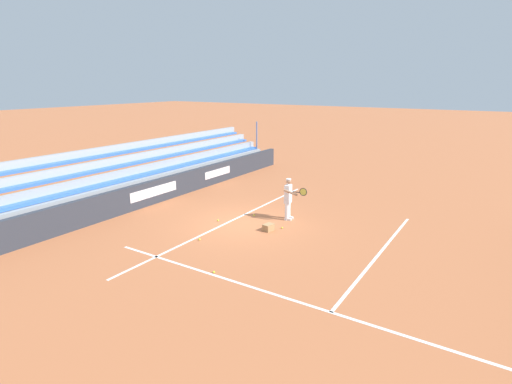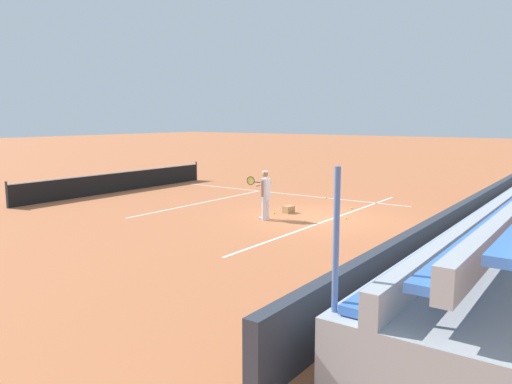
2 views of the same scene
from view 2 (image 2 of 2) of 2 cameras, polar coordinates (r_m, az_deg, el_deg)
The scene contains 13 objects.
ground_plane at distance 18.01m, azimuth 7.14°, elevation -2.91°, with size 160.00×160.00×0.00m, color #B7663D.
court_baseline_white at distance 17.78m, azimuth 8.56°, elevation -3.08°, with size 12.00×0.10×0.01m, color white.
court_sideline_white at distance 23.49m, azimuth 3.35°, elevation -0.19°, with size 0.10×12.00×0.01m, color white.
court_service_line_white at distance 21.13m, azimuth -6.08°, elevation -1.20°, with size 8.22×0.10×0.01m, color white.
back_wall_sponsor_board at distance 16.19m, azimuth 22.82°, elevation -2.82°, with size 21.84×0.25×1.10m.
tennis_player at distance 17.36m, azimuth 1.01°, elevation -0.28°, with size 0.59×1.03×1.71m.
ball_box_cardboard at distance 18.75m, azimuth 3.74°, elevation -2.01°, with size 0.40×0.30×0.26m, color #A87F51.
tennis_ball_on_baseline at distance 19.91m, azimuth 10.87°, elevation -1.81°, with size 0.07×0.07×0.07m, color #CCE533.
tennis_ball_far_right at distance 17.10m, azimuth 5.66°, elevation -3.39°, with size 0.07×0.07×0.07m, color #CCE533.
tennis_ball_toward_net at distance 17.86m, azimuth 10.26°, elevation -2.97°, with size 0.07×0.07×0.07m, color #CCE533.
tennis_ball_by_box at distance 18.55m, azimuth 2.09°, elevation -2.41°, with size 0.07×0.07×0.07m, color #CCE533.
tennis_ball_far_left at distance 22.31m, azimuth 8.03°, elevation -0.64°, with size 0.07×0.07×0.07m, color #CCE533.
tennis_net at distance 24.93m, azimuth -15.39°, elevation 1.16°, with size 11.09×0.09×1.07m.
Camera 2 is at (-15.55, -8.37, 3.53)m, focal length 35.00 mm.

